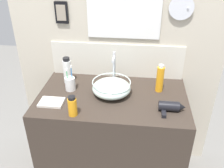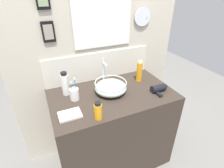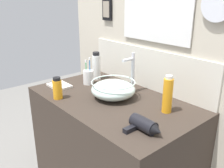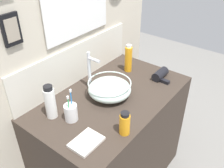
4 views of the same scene
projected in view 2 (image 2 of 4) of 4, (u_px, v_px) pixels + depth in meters
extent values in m
plane|color=gray|center=(112.00, 156.00, 2.02)|extent=(6.00, 6.00, 0.00)
cube|color=#382D26|center=(112.00, 128.00, 1.81)|extent=(1.11, 0.66, 0.86)
cube|color=beige|center=(97.00, 45.00, 1.70)|extent=(1.72, 0.06, 2.43)
cube|color=beige|center=(99.00, 66.00, 1.77)|extent=(1.09, 0.02, 0.29)
cube|color=white|center=(103.00, 21.00, 1.58)|extent=(0.50, 0.01, 0.42)
cube|color=white|center=(103.00, 21.00, 1.57)|extent=(0.56, 0.01, 0.48)
cylinder|color=silver|center=(143.00, 17.00, 1.71)|extent=(0.18, 0.01, 0.18)
cylinder|color=silver|center=(146.00, 16.00, 1.73)|extent=(0.01, 0.06, 0.01)
cube|color=black|center=(48.00, 32.00, 1.43)|extent=(0.10, 0.02, 0.17)
cube|color=gray|center=(48.00, 32.00, 1.42)|extent=(0.07, 0.01, 0.12)
ellipsoid|color=silver|center=(111.00, 88.00, 1.57)|extent=(0.29, 0.29, 0.11)
torus|color=silver|center=(111.00, 83.00, 1.55)|extent=(0.29, 0.29, 0.01)
torus|color=#B2B7BC|center=(111.00, 92.00, 1.60)|extent=(0.11, 0.11, 0.01)
cylinder|color=silver|center=(103.00, 73.00, 1.68)|extent=(0.02, 0.02, 0.24)
cylinder|color=silver|center=(105.00, 64.00, 1.59)|extent=(0.02, 0.09, 0.02)
cylinder|color=silver|center=(103.00, 60.00, 1.61)|extent=(0.02, 0.02, 0.03)
cylinder|color=black|center=(158.00, 88.00, 1.60)|extent=(0.14, 0.07, 0.07)
cone|color=black|center=(166.00, 86.00, 1.63)|extent=(0.05, 0.06, 0.06)
cube|color=black|center=(158.00, 94.00, 1.56)|extent=(0.03, 0.09, 0.02)
cylinder|color=white|center=(74.00, 94.00, 1.49)|extent=(0.08, 0.08, 0.10)
cylinder|color=blue|center=(76.00, 89.00, 1.47)|extent=(0.01, 0.01, 0.18)
cube|color=white|center=(74.00, 79.00, 1.42)|extent=(0.01, 0.01, 0.02)
cylinder|color=green|center=(72.00, 92.00, 1.46)|extent=(0.01, 0.01, 0.16)
cube|color=white|center=(71.00, 82.00, 1.41)|extent=(0.01, 0.01, 0.02)
cylinder|color=orange|center=(139.00, 72.00, 1.75)|extent=(0.06, 0.06, 0.20)
cylinder|color=silver|center=(140.00, 62.00, 1.70)|extent=(0.04, 0.04, 0.02)
cylinder|color=orange|center=(98.00, 112.00, 1.27)|extent=(0.06, 0.06, 0.12)
cylinder|color=black|center=(98.00, 104.00, 1.23)|extent=(0.05, 0.05, 0.02)
cylinder|color=white|center=(65.00, 85.00, 1.54)|extent=(0.06, 0.06, 0.19)
cylinder|color=black|center=(64.00, 74.00, 1.48)|extent=(0.05, 0.05, 0.03)
cube|color=silver|center=(70.00, 115.00, 1.32)|extent=(0.17, 0.13, 0.02)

